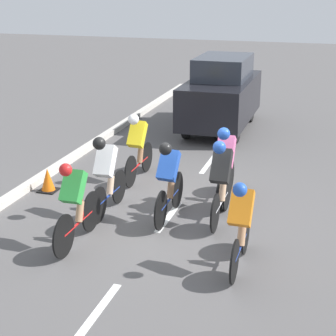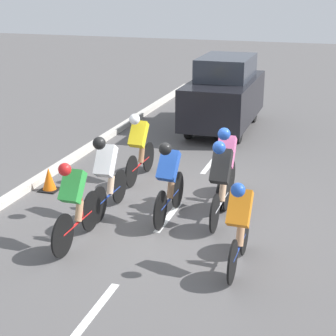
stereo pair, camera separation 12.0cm
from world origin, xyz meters
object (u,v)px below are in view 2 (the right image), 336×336
Objects in this scene: cyclist_pink at (226,163)px; cyclist_black at (221,179)px; cyclist_blue at (169,178)px; cyclist_white at (106,172)px; cyclist_orange at (239,223)px; traffic_cone at (49,180)px; support_car at (224,94)px; cyclist_yellow at (139,144)px; cyclist_green at (74,201)px.

cyclist_pink is 0.89m from cyclist_black.
cyclist_blue is 1.16m from cyclist_white.
cyclist_pink is at bearing -73.50° from cyclist_orange.
cyclist_white reaches higher than traffic_cone.
cyclist_orange is (-1.55, 1.45, -0.02)m from cyclist_blue.
cyclist_black is 3.51× the size of traffic_cone.
cyclist_pink is 0.44× the size of support_car.
cyclist_yellow is at bearing -55.53° from cyclist_blue.
cyclist_black is 1.00× the size of cyclist_yellow.
cyclist_black reaches higher than cyclist_green.
support_car is (1.23, -5.50, 0.21)m from cyclist_pink.
support_car reaches higher than cyclist_green.
support_car is at bearing -77.36° from cyclist_pink.
cyclist_green is at bearing 51.74° from cyclist_pink.
cyclist_blue is 1.06× the size of cyclist_white.
support_car is (-0.81, -4.74, 0.24)m from cyclist_yellow.
cyclist_green is at bearing 128.63° from traffic_cone.
cyclist_white reaches higher than cyclist_orange.
cyclist_black is at bearing 172.74° from traffic_cone.
cyclist_blue is at bearing 9.90° from cyclist_black.
cyclist_black is at bearing -68.56° from cyclist_orange.
cyclist_pink is at bearing -149.87° from cyclist_white.
cyclist_blue is 2.12m from cyclist_orange.
support_car is at bearing -86.28° from cyclist_blue.
cyclist_black reaches higher than cyclist_orange.
cyclist_blue is at bearing 93.72° from support_car.
cyclist_pink is at bearing 159.63° from cyclist_yellow.
support_car reaches higher than cyclist_white.
cyclist_green is (1.14, 1.42, -0.03)m from cyclist_blue.
support_car is at bearing -96.29° from cyclist_white.
cyclist_green is at bearing 91.80° from cyclist_yellow.
cyclist_orange is (-2.70, 1.36, -0.05)m from cyclist_white.
cyclist_green reaches higher than traffic_cone.
cyclist_pink is (-0.81, -1.05, 0.05)m from cyclist_blue.
traffic_cone is at bearing -24.10° from cyclist_white.
cyclist_white is at bearing 155.90° from traffic_cone.
cyclist_green is 8.00m from support_car.
cyclist_green is at bearing -0.66° from cyclist_orange.
cyclist_white is at bearing -89.18° from cyclist_green.
cyclist_yellow is (2.05, -0.76, -0.04)m from cyclist_pink.
cyclist_yellow is 2.02m from traffic_cone.
cyclist_blue is 0.93m from cyclist_black.
cyclist_green is 1.01× the size of cyclist_black.
support_car is at bearing -78.15° from cyclist_black.
traffic_cone is at bearing 68.31° from support_car.
cyclist_blue reaches higher than cyclist_green.
support_car is (1.34, -6.39, 0.22)m from cyclist_black.
cyclist_green is 2.59m from cyclist_black.
cyclist_pink is at bearing -83.13° from cyclist_black.
cyclist_black is at bearing -170.10° from cyclist_blue.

